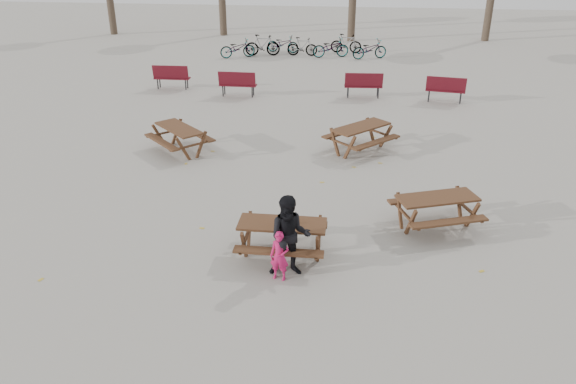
# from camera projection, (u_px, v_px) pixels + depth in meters

# --- Properties ---
(ground) EXTENTS (80.00, 80.00, 0.00)m
(ground) POSITION_uv_depth(u_px,v_px,m) (282.00, 255.00, 11.79)
(ground) COLOR gray
(ground) RESTS_ON ground
(main_picnic_table) EXTENTS (1.80, 1.45, 0.78)m
(main_picnic_table) POSITION_uv_depth(u_px,v_px,m) (282.00, 231.00, 11.54)
(main_picnic_table) COLOR #3C1F16
(main_picnic_table) RESTS_ON ground
(food_tray) EXTENTS (0.18, 0.11, 0.03)m
(food_tray) POSITION_uv_depth(u_px,v_px,m) (282.00, 225.00, 11.32)
(food_tray) COLOR white
(food_tray) RESTS_ON main_picnic_table
(bread_roll) EXTENTS (0.14, 0.06, 0.05)m
(bread_roll) POSITION_uv_depth(u_px,v_px,m) (282.00, 224.00, 11.30)
(bread_roll) COLOR tan
(bread_roll) RESTS_ON food_tray
(soda_bottle) EXTENTS (0.07, 0.07, 0.17)m
(soda_bottle) POSITION_uv_depth(u_px,v_px,m) (280.00, 223.00, 11.31)
(soda_bottle) COLOR silver
(soda_bottle) RESTS_ON main_picnic_table
(child) EXTENTS (0.41, 0.30, 1.03)m
(child) POSITION_uv_depth(u_px,v_px,m) (280.00, 256.00, 10.79)
(child) COLOR #C61858
(child) RESTS_ON ground
(adult) EXTENTS (0.89, 0.73, 1.69)m
(adult) POSITION_uv_depth(u_px,v_px,m) (290.00, 236.00, 10.82)
(adult) COLOR black
(adult) RESTS_ON ground
(picnic_table_east) EXTENTS (2.18, 1.97, 0.77)m
(picnic_table_east) POSITION_uv_depth(u_px,v_px,m) (436.00, 212.00, 12.72)
(picnic_table_east) COLOR #3C1F16
(picnic_table_east) RESTS_ON ground
(picnic_table_north) EXTENTS (2.31, 2.30, 0.78)m
(picnic_table_north) POSITION_uv_depth(u_px,v_px,m) (180.00, 140.00, 17.02)
(picnic_table_north) COLOR #3C1F16
(picnic_table_north) RESTS_ON ground
(picnic_table_far) EXTENTS (2.39, 2.40, 0.81)m
(picnic_table_far) POSITION_uv_depth(u_px,v_px,m) (361.00, 139.00, 17.05)
(picnic_table_far) COLOR #3C1F16
(picnic_table_far) RESTS_ON ground
(park_bench_row) EXTENTS (12.76, 1.29, 1.03)m
(park_bench_row) POSITION_uv_depth(u_px,v_px,m) (302.00, 83.00, 22.58)
(park_bench_row) COLOR maroon
(park_bench_row) RESTS_ON ground
(bicycle_row) EXTENTS (8.78, 2.85, 1.10)m
(bicycle_row) POSITION_uv_depth(u_px,v_px,m) (304.00, 46.00, 29.52)
(bicycle_row) COLOR black
(bicycle_row) RESTS_ON ground
(fallen_leaves) EXTENTS (11.00, 11.00, 0.01)m
(fallen_leaves) POSITION_uv_depth(u_px,v_px,m) (315.00, 203.00, 13.98)
(fallen_leaves) COLOR gold
(fallen_leaves) RESTS_ON ground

